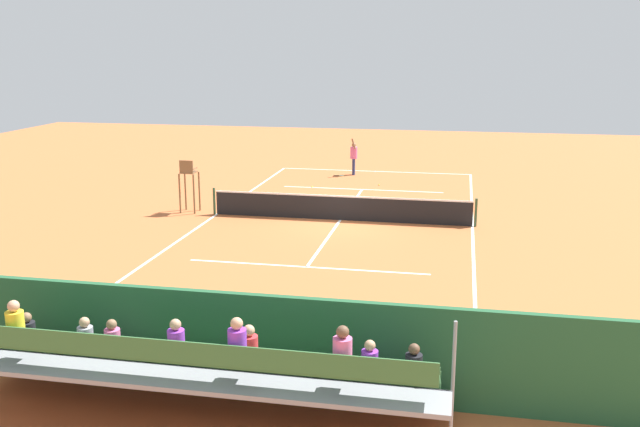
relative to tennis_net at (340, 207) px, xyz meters
The scene contains 12 objects.
ground_plane 0.50m from the tennis_net, ahead, with size 60.00×60.00×0.00m, color #BC6033.
court_line_markings 0.50m from the tennis_net, 90.00° to the right, with size 10.10×22.20×0.01m.
tennis_net is the anchor object (origin of this frame).
backdrop_wall 14.01m from the tennis_net, 90.00° to the left, with size 18.00×0.16×2.00m, color #235633.
bleacher_stand 15.35m from the tennis_net, 90.06° to the left, with size 9.06×2.40×2.48m.
umpire_chair 6.25m from the tennis_net, ahead, with size 0.67×0.67×2.14m.
courtside_bench 13.51m from the tennis_net, 100.83° to the left, with size 1.80×0.40×0.93m.
equipment_bag 13.44m from the tennis_net, 94.46° to the left, with size 0.90×0.36×0.36m, color black.
tennis_player 9.84m from the tennis_net, 84.29° to the right, with size 0.39×0.54×1.93m.
tennis_racket 9.45m from the tennis_net, 80.51° to the right, with size 0.57×0.33×0.03m.
tennis_ball_near 6.55m from the tennis_net, 68.46° to the right, with size 0.07×0.07×0.07m, color #CCDB33.
tennis_ball_far 7.21m from the tennis_net, 95.27° to the right, with size 0.07×0.07×0.07m, color #CCDB33.
Camera 1 is at (-4.46, 26.29, 6.64)m, focal length 39.95 mm.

